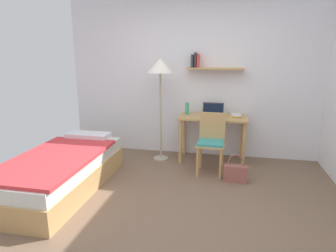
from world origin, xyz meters
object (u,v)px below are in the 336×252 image
desk_chair (211,140)px  handbag (236,173)px  bed (62,171)px  book_stack (236,115)px  standing_lamp (160,71)px  water_bottle (187,109)px  desk (213,125)px  laptop (213,113)px

desk_chair → handbag: 0.58m
bed → book_stack: 2.70m
bed → book_stack: bearing=34.0°
bed → handbag: bearing=16.7°
standing_lamp → bed: bearing=-127.4°
standing_lamp → handbag: 1.90m
handbag → bed: bearing=-163.3°
bed → water_bottle: size_ratio=10.06×
desk → bed: bearing=-142.2°
standing_lamp → book_stack: standing_lamp is taller
desk_chair → handbag: bearing=-37.4°
laptop → desk_chair: bearing=-88.3°
desk → book_stack: bearing=8.2°
bed → desk: 2.36m
desk_chair → bed: bearing=-153.1°
bed → water_bottle: bearing=46.6°
book_stack → standing_lamp: bearing=-172.2°
bed → handbag: (2.21, 0.66, -0.11)m
desk → standing_lamp: size_ratio=0.65×
desk_chair → laptop: laptop is taller
desk_chair → desk: bearing=91.1°
desk → handbag: 0.97m
laptop → water_bottle: bearing=178.3°
book_stack → handbag: (0.02, -0.82, -0.63)m
water_bottle → handbag: water_bottle is taller
standing_lamp → laptop: standing_lamp is taller
desk → book_stack: (0.35, 0.05, 0.17)m
desk_chair → book_stack: desk_chair is taller
bed → laptop: laptop is taller
bed → book_stack: size_ratio=9.31×
desk_chair → standing_lamp: (-0.84, 0.38, 0.96)m
water_bottle → book_stack: size_ratio=0.93×
desk_chair → laptop: 0.62m
bed → laptop: size_ratio=5.88×
bed → handbag: 2.31m
water_bottle → handbag: (0.80, -0.83, -0.71)m
laptop → standing_lamp: bearing=-168.8°
water_bottle → handbag: size_ratio=0.51×
bed → standing_lamp: (1.01, 1.32, 1.21)m
desk → water_bottle: water_bottle is taller
book_stack → handbag: 1.03m
laptop → water_bottle: laptop is taller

